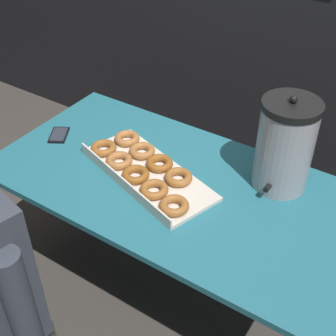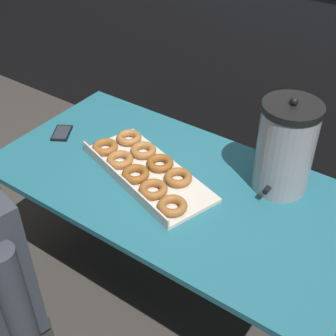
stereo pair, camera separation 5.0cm
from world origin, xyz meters
The scene contains 5 objects.
ground_plane centered at (0.00, 0.00, 0.00)m, with size 12.00×12.00×0.00m, color #3D3833.
folding_table centered at (0.00, 0.00, 0.69)m, with size 1.60×0.82×0.73m.
donut_box centered at (-0.14, -0.03, 0.75)m, with size 0.69×0.46×0.05m.
coffee_urn centered at (0.36, 0.23, 0.92)m, with size 0.23×0.26×0.42m.
cell_phone centered at (-0.66, -0.01, 0.73)m, with size 0.13×0.15×0.01m.
Camera 2 is at (0.85, -1.26, 1.99)m, focal length 50.00 mm.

